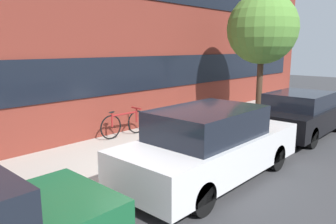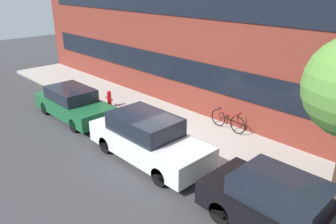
{
  "view_description": "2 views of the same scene",
  "coord_description": "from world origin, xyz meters",
  "px_view_note": "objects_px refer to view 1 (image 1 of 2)",
  "views": [
    {
      "loc": [
        -5.06,
        -4.82,
        2.73
      ],
      "look_at": [
        0.66,
        0.45,
        1.2
      ],
      "focal_mm": 35.0,
      "sensor_mm": 36.0,
      "label": 1
    },
    {
      "loc": [
        7.82,
        -7.33,
        5.62
      ],
      "look_at": [
        0.13,
        0.09,
        1.31
      ],
      "focal_mm": 35.0,
      "sensor_mm": 36.0,
      "label": 2
    }
  ],
  "objects_px": {
    "parked_car_white": "(211,145)",
    "parked_car_black": "(300,114)",
    "street_tree": "(262,29)",
    "bicycle": "(125,123)"
  },
  "relations": [
    {
      "from": "parked_car_black",
      "to": "street_tree",
      "type": "relative_size",
      "value": 0.9
    },
    {
      "from": "parked_car_black",
      "to": "street_tree",
      "type": "distance_m",
      "value": 3.22
    },
    {
      "from": "bicycle",
      "to": "parked_car_black",
      "type": "bearing_deg",
      "value": -37.34
    },
    {
      "from": "parked_car_white",
      "to": "street_tree",
      "type": "height_order",
      "value": "street_tree"
    },
    {
      "from": "parked_car_white",
      "to": "street_tree",
      "type": "xyz_separation_m",
      "value": [
        5.37,
        1.71,
        2.61
      ]
    },
    {
      "from": "street_tree",
      "to": "parked_car_black",
      "type": "bearing_deg",
      "value": -106.7
    },
    {
      "from": "bicycle",
      "to": "street_tree",
      "type": "relative_size",
      "value": 0.38
    },
    {
      "from": "parked_car_white",
      "to": "parked_car_black",
      "type": "xyz_separation_m",
      "value": [
        4.86,
        -0.0,
        -0.06
      ]
    },
    {
      "from": "parked_car_white",
      "to": "street_tree",
      "type": "distance_m",
      "value": 6.22
    },
    {
      "from": "parked_car_black",
      "to": "street_tree",
      "type": "height_order",
      "value": "street_tree"
    }
  ]
}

